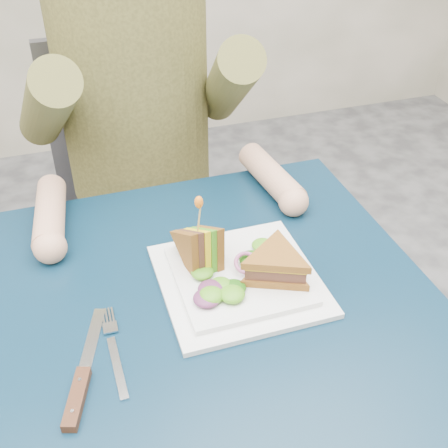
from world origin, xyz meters
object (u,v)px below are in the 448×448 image
object	(u,v)px
knife	(80,387)
fork	(115,353)
diner	(133,69)
chair	(139,187)
sandwich_flat	(276,265)
table	(210,338)
sandwich_upright	(200,248)
plate	(239,278)

from	to	relation	value
knife	fork	bearing A→B (deg)	41.30
diner	knife	xyz separation A→B (m)	(-0.22, -0.67, -0.18)
chair	knife	size ratio (longest dim) A/B	4.30
chair	sandwich_flat	world-z (taller)	chair
diner	sandwich_flat	bearing A→B (deg)	-78.13
sandwich_flat	knife	size ratio (longest dim) A/B	0.78
table	sandwich_upright	size ratio (longest dim) A/B	6.08
plate	sandwich_upright	world-z (taller)	sandwich_upright
table	diner	size ratio (longest dim) A/B	1.01
table	diner	distance (m)	0.63
chair	plate	xyz separation A→B (m)	(0.06, -0.65, 0.20)
chair	sandwich_flat	xyz separation A→B (m)	(0.12, -0.67, 0.23)
sandwich_upright	sandwich_flat	bearing A→B (deg)	-32.88
diner	fork	world-z (taller)	diner
sandwich_upright	diner	bearing A→B (deg)	91.13
plate	sandwich_flat	bearing A→B (deg)	-24.44
plate	sandwich_flat	xyz separation A→B (m)	(0.05, -0.03, 0.04)
sandwich_flat	sandwich_upright	xyz separation A→B (m)	(-0.11, 0.07, 0.01)
table	fork	bearing A→B (deg)	-160.66
knife	sandwich_upright	bearing A→B (deg)	39.17
table	plate	xyz separation A→B (m)	(0.06, 0.03, 0.09)
sandwich_flat	sandwich_upright	size ratio (longest dim) A/B	1.38
diner	fork	xyz separation A→B (m)	(-0.16, -0.63, -0.18)
table	knife	size ratio (longest dim) A/B	3.47
table	sandwich_flat	bearing A→B (deg)	4.35
diner	sandwich_flat	world-z (taller)	diner
plate	sandwich_upright	bearing A→B (deg)	139.81
chair	fork	distance (m)	0.78
knife	table	bearing A→B (deg)	25.88
fork	diner	bearing A→B (deg)	75.61
diner	sandwich_upright	xyz separation A→B (m)	(0.01, -0.49, -0.13)
chair	sandwich_upright	distance (m)	0.65
chair	sandwich_flat	size ratio (longest dim) A/B	5.48
plate	knife	xyz separation A→B (m)	(-0.28, -0.14, -0.00)
plate	fork	size ratio (longest dim) A/B	1.45
chair	fork	bearing A→B (deg)	-102.28
chair	fork	xyz separation A→B (m)	(-0.16, -0.74, 0.19)
diner	knife	distance (m)	0.73
diner	sandwich_flat	xyz separation A→B (m)	(0.12, -0.56, -0.14)
diner	sandwich_flat	size ratio (longest dim) A/B	4.39
plate	sandwich_flat	world-z (taller)	sandwich_flat
sandwich_flat	sandwich_upright	world-z (taller)	sandwich_upright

